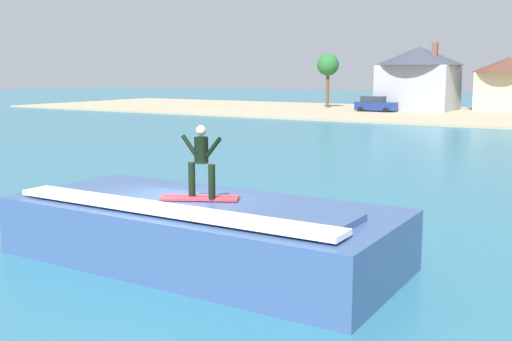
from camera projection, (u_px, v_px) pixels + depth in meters
ground_plane at (176, 262)px, 14.58m from camera, size 260.00×260.00×0.00m
wave_crest at (200, 231)px, 14.51m from camera, size 9.44×4.14×1.60m
surfboard at (200, 198)px, 14.07m from camera, size 1.83×1.26×0.06m
surfer at (201, 157)px, 13.83m from camera, size 1.12×0.32×1.66m
car_near_shore at (375, 104)px, 67.45m from camera, size 4.46×2.09×1.86m
house_with_chimney at (419, 75)px, 69.69m from camera, size 10.02×10.02×7.73m
house_small_cottage at (508, 81)px, 68.00m from camera, size 7.84×7.84×6.17m
tree_tall_bare at (328, 66)px, 74.14m from camera, size 2.69×2.69×6.74m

